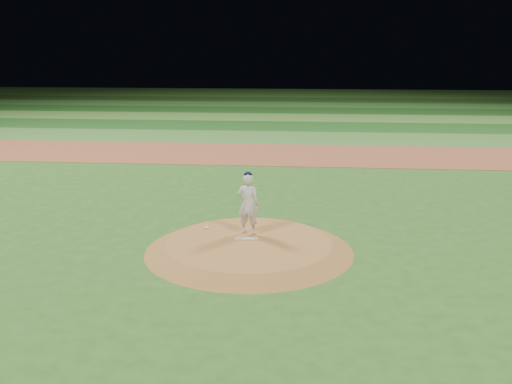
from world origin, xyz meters
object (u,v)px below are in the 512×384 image
at_px(pitchers_mound, 249,246).
at_px(pitcher_on_mound, 248,203).
at_px(pitching_rubber, 247,239).
at_px(rosin_bag, 207,227).

height_order(pitchers_mound, pitcher_on_mound, pitcher_on_mound).
distance_m(pitching_rubber, rosin_bag, 1.49).
bearing_deg(pitchers_mound, pitcher_on_mound, 97.74).
bearing_deg(pitcher_on_mound, pitchers_mound, -82.26).
relative_size(pitchers_mound, pitching_rubber, 8.77).
bearing_deg(pitching_rubber, pitcher_on_mound, 85.66).
height_order(pitching_rubber, pitcher_on_mound, pitcher_on_mound).
bearing_deg(pitching_rubber, pitchers_mound, -70.49).
height_order(pitchers_mound, pitching_rubber, pitching_rubber).
bearing_deg(pitchers_mound, rosin_bag, 142.43).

